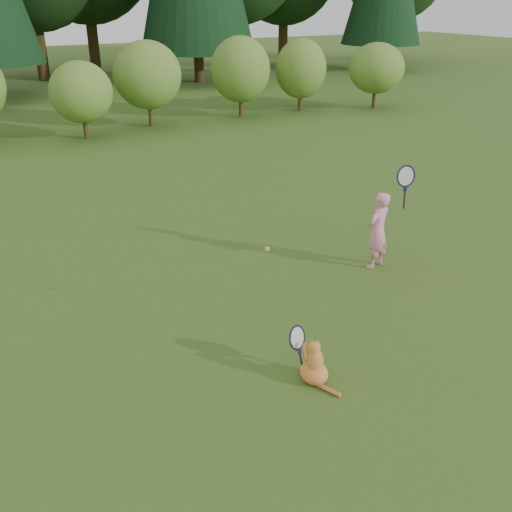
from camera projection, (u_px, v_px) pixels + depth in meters
ground at (270, 325)px, 7.97m from camera, size 100.00×100.00×0.00m
shrub_row at (67, 93)px, 17.80m from camera, size 28.00×3.00×2.80m
child at (379, 229)px, 9.41m from camera, size 0.77×0.49×1.97m
cat at (314, 360)px, 6.73m from camera, size 0.41×0.76×0.75m
tennis_ball at (267, 249)px, 7.32m from camera, size 0.06×0.06×0.06m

